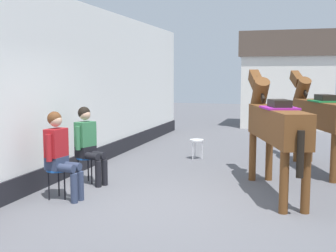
{
  "coord_description": "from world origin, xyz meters",
  "views": [
    {
      "loc": [
        1.8,
        -6.06,
        1.96
      ],
      "look_at": [
        -0.4,
        1.2,
        1.05
      ],
      "focal_mm": 46.03,
      "sensor_mm": 36.0,
      "label": 1
    }
  ],
  "objects": [
    {
      "name": "saddled_horse_near",
      "position": [
        1.44,
        1.16,
        1.16
      ],
      "size": [
        1.23,
        2.88,
        2.06
      ],
      "color": "brown",
      "rests_on": "ground_plane"
    },
    {
      "name": "saddled_horse_far",
      "position": [
        2.23,
        3.23,
        1.16
      ],
      "size": [
        1.28,
        2.87,
        2.06
      ],
      "color": "brown",
      "rests_on": "ground_plane"
    },
    {
      "name": "seated_visitor_far",
      "position": [
        -1.78,
        0.8,
        0.78
      ],
      "size": [
        0.61,
        0.49,
        1.39
      ],
      "color": "#194C99",
      "rests_on": "ground_plane"
    },
    {
      "name": "spare_stool_white",
      "position": [
        -0.43,
        3.6,
        0.4
      ],
      "size": [
        0.32,
        0.32,
        0.46
      ],
      "color": "white",
      "rests_on": "ground_plane"
    },
    {
      "name": "seated_visitor_near",
      "position": [
        -1.74,
        -0.21,
        0.78
      ],
      "size": [
        0.61,
        0.49,
        1.39
      ],
      "color": "#194C99",
      "rests_on": "ground_plane"
    },
    {
      "name": "distant_cottage",
      "position": [
        1.4,
        10.83,
        1.8
      ],
      "size": [
        3.4,
        2.6,
        3.5
      ],
      "color": "silver",
      "rests_on": "ground_plane"
    },
    {
      "name": "pub_facade_wall",
      "position": [
        -2.55,
        1.5,
        1.54
      ],
      "size": [
        0.34,
        14.0,
        3.4
      ],
      "color": "white",
      "rests_on": "ground_plane"
    },
    {
      "name": "ground_plane",
      "position": [
        0.0,
        3.0,
        0.0
      ],
      "size": [
        40.0,
        40.0,
        0.0
      ],
      "primitive_type": "plane",
      "color": "#56565B"
    }
  ]
}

